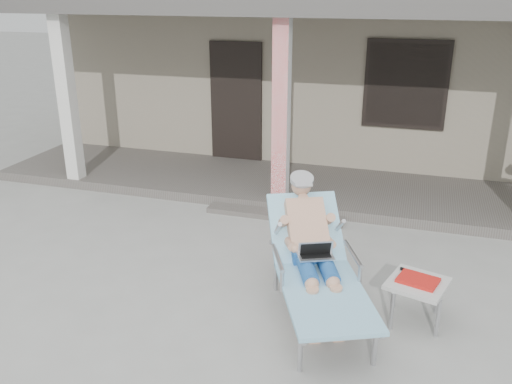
% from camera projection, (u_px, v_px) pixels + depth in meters
% --- Properties ---
extents(ground, '(60.00, 60.00, 0.00)m').
position_uv_depth(ground, '(232.00, 278.00, 6.20)').
color(ground, '#9E9E99').
rests_on(ground, ground).
extents(house, '(10.40, 5.40, 3.30)m').
position_uv_depth(house, '(333.00, 61.00, 11.42)').
color(house, gray).
rests_on(house, ground).
extents(porch_deck, '(10.00, 2.00, 0.15)m').
position_uv_depth(porch_deck, '(293.00, 186.00, 8.85)').
color(porch_deck, '#605B56').
rests_on(porch_deck, ground).
extents(porch_overhang, '(10.00, 2.30, 2.85)m').
position_uv_depth(porch_overhang, '(297.00, 12.00, 7.85)').
color(porch_overhang, silver).
rests_on(porch_overhang, porch_deck).
extents(porch_step, '(2.00, 0.30, 0.07)m').
position_uv_depth(porch_step, '(274.00, 215.00, 7.84)').
color(porch_step, '#605B56').
rests_on(porch_step, ground).
extents(lounger, '(1.49, 2.09, 1.32)m').
position_uv_depth(lounger, '(315.00, 235.00, 5.37)').
color(lounger, '#B7B7BC').
rests_on(lounger, ground).
extents(side_table, '(0.66, 0.66, 0.48)m').
position_uv_depth(side_table, '(417.00, 285.00, 5.27)').
color(side_table, beige).
rests_on(side_table, ground).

